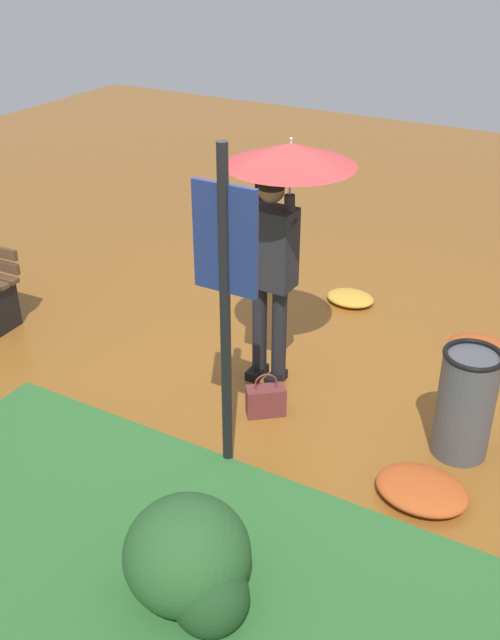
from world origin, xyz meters
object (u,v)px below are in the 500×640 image
handbag (266,400)px  trash_bin (466,403)px  person_with_umbrella (281,203)px  info_sign_post (225,278)px

handbag → trash_bin: size_ratio=0.44×
person_with_umbrella → info_sign_post: bearing=-80.5°
handbag → person_with_umbrella: bearing=106.8°
person_with_umbrella → trash_bin: (1.57, -0.19, -1.13)m
info_sign_post → handbag: info_sign_post is taller
handbag → info_sign_post: bearing=-86.4°
person_with_umbrella → trash_bin: size_ratio=2.45×
info_sign_post → trash_bin: size_ratio=2.76×
info_sign_post → handbag: bearing=93.6°
info_sign_post → handbag: size_ratio=6.22×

